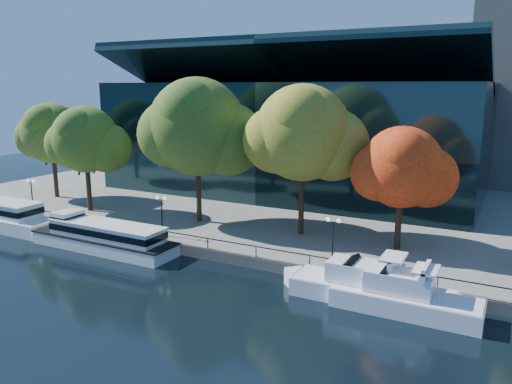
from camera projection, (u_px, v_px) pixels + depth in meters
The scene contains 16 objects.
ground at pixel (187, 270), 43.01m from camera, with size 160.00×160.00×0.00m, color black.
promenade at pixel (330, 189), 74.33m from camera, with size 90.00×67.08×1.00m.
railing at pixel (208, 239), 45.41m from camera, with size 88.20×0.08×0.99m.
convention_building at pixel (294, 137), 70.53m from camera, with size 50.00×24.57×21.43m.
large_vessel at pixel (4, 216), 55.52m from camera, with size 14.60×3.89×3.12m.
tour_boat at pixel (100, 235), 48.38m from camera, with size 17.24×3.85×3.27m.
cruiser_near at pixel (365, 286), 36.62m from camera, with size 13.08×3.37×3.79m.
cruiser_far at pixel (399, 295), 34.97m from camera, with size 11.41×3.16×3.73m.
tree_0 at pixel (52, 134), 65.08m from camera, with size 9.86×8.08×12.47m.
tree_1 at pixel (86, 141), 57.81m from camera, with size 9.66×7.92×12.33m.
tree_2 at pixel (199, 129), 52.68m from camera, with size 13.04×10.69×15.54m.
tree_3 at pixel (304, 135), 47.98m from camera, with size 11.76×9.64×14.83m.
tree_4 at pixel (403, 169), 43.93m from camera, with size 9.08×7.45×11.17m.
lamp_0 at pixel (31, 188), 57.58m from camera, with size 1.26×0.36×4.03m.
lamp_1 at pixel (161, 206), 48.90m from camera, with size 1.26×0.36×4.03m.
lamp_2 at pixel (333, 230), 40.80m from camera, with size 1.26×0.36×4.03m.
Camera 1 is at (24.31, -33.13, 15.55)m, focal length 35.00 mm.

